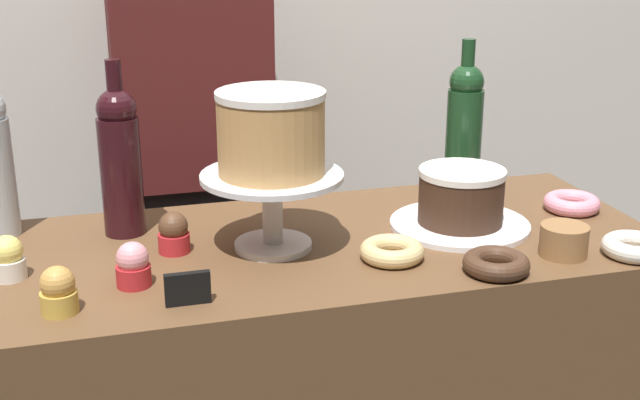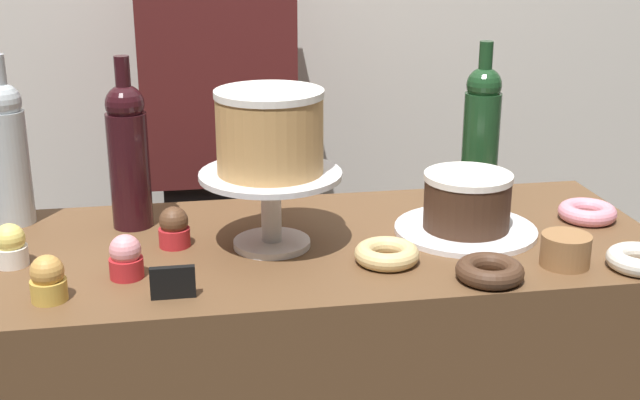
{
  "view_description": "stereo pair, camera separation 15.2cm",
  "coord_description": "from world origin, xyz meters",
  "px_view_note": "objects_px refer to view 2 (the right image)",
  "views": [
    {
      "loc": [
        -0.39,
        -1.39,
        1.47
      ],
      "look_at": [
        0.0,
        0.0,
        0.98
      ],
      "focal_mm": 47.64,
      "sensor_mm": 36.0,
      "label": 1
    },
    {
      "loc": [
        -0.24,
        -1.42,
        1.47
      ],
      "look_at": [
        0.0,
        0.0,
        0.98
      ],
      "focal_mm": 47.64,
      "sensor_mm": 36.0,
      "label": 2
    }
  ],
  "objects_px": {
    "wine_bottle_dark_red": "(128,153)",
    "cupcake_chocolate": "(174,228)",
    "white_layer_cake": "(270,132)",
    "price_sign_chalkboard": "(173,282)",
    "barista_figure": "(221,179)",
    "wine_bottle_green": "(481,129)",
    "cupcake_strawberry": "(126,258)",
    "chocolate_round_cake": "(466,200)",
    "cake_stand_pedestal": "(271,196)",
    "cupcake_lemon": "(10,246)",
    "donut_sugar": "(640,260)",
    "donut_pink": "(587,212)",
    "donut_glazed": "(387,254)",
    "donut_chocolate": "(490,271)",
    "cookie_stack": "(566,250)",
    "wine_bottle_clear": "(8,151)",
    "cupcake_caramel": "(48,279)"
  },
  "relations": [
    {
      "from": "wine_bottle_dark_red",
      "to": "cupcake_chocolate",
      "type": "height_order",
      "value": "wine_bottle_dark_red"
    },
    {
      "from": "white_layer_cake",
      "to": "cupcake_chocolate",
      "type": "bearing_deg",
      "value": 169.94
    },
    {
      "from": "price_sign_chalkboard",
      "to": "barista_figure",
      "type": "xyz_separation_m",
      "value": [
        0.12,
        0.8,
        -0.08
      ]
    },
    {
      "from": "wine_bottle_green",
      "to": "barista_figure",
      "type": "xyz_separation_m",
      "value": [
        -0.52,
        0.4,
        -0.2
      ]
    },
    {
      "from": "wine_bottle_green",
      "to": "cupcake_strawberry",
      "type": "bearing_deg",
      "value": -156.55
    },
    {
      "from": "cupcake_chocolate",
      "to": "price_sign_chalkboard",
      "type": "bearing_deg",
      "value": -91.04
    },
    {
      "from": "barista_figure",
      "to": "chocolate_round_cake",
      "type": "bearing_deg",
      "value": -54.71
    },
    {
      "from": "white_layer_cake",
      "to": "chocolate_round_cake",
      "type": "height_order",
      "value": "white_layer_cake"
    },
    {
      "from": "cake_stand_pedestal",
      "to": "cupcake_lemon",
      "type": "xyz_separation_m",
      "value": [
        -0.45,
        -0.01,
        -0.06
      ]
    },
    {
      "from": "wine_bottle_green",
      "to": "cupcake_chocolate",
      "type": "distance_m",
      "value": 0.67
    },
    {
      "from": "chocolate_round_cake",
      "to": "donut_sugar",
      "type": "xyz_separation_m",
      "value": [
        0.23,
        -0.22,
        -0.05
      ]
    },
    {
      "from": "white_layer_cake",
      "to": "price_sign_chalkboard",
      "type": "bearing_deg",
      "value": -133.06
    },
    {
      "from": "chocolate_round_cake",
      "to": "white_layer_cake",
      "type": "bearing_deg",
      "value": -177.98
    },
    {
      "from": "donut_pink",
      "to": "cupcake_strawberry",
      "type": "bearing_deg",
      "value": -171.57
    },
    {
      "from": "cupcake_lemon",
      "to": "donut_pink",
      "type": "xyz_separation_m",
      "value": [
        1.07,
        0.04,
        -0.02
      ]
    },
    {
      "from": "white_layer_cake",
      "to": "donut_sugar",
      "type": "distance_m",
      "value": 0.66
    },
    {
      "from": "white_layer_cake",
      "to": "price_sign_chalkboard",
      "type": "height_order",
      "value": "white_layer_cake"
    },
    {
      "from": "white_layer_cake",
      "to": "donut_glazed",
      "type": "height_order",
      "value": "white_layer_cake"
    },
    {
      "from": "chocolate_round_cake",
      "to": "donut_chocolate",
      "type": "xyz_separation_m",
      "value": [
        -0.03,
        -0.22,
        -0.05
      ]
    },
    {
      "from": "cupcake_chocolate",
      "to": "price_sign_chalkboard",
      "type": "height_order",
      "value": "cupcake_chocolate"
    },
    {
      "from": "cookie_stack",
      "to": "donut_pink",
      "type": "bearing_deg",
      "value": 55.2
    },
    {
      "from": "cupcake_chocolate",
      "to": "chocolate_round_cake",
      "type": "bearing_deg",
      "value": -1.88
    },
    {
      "from": "white_layer_cake",
      "to": "chocolate_round_cake",
      "type": "relative_size",
      "value": 1.15
    },
    {
      "from": "cupcake_chocolate",
      "to": "donut_chocolate",
      "type": "xyz_separation_m",
      "value": [
        0.51,
        -0.24,
        -0.02
      ]
    },
    {
      "from": "white_layer_cake",
      "to": "donut_sugar",
      "type": "bearing_deg",
      "value": -18.85
    },
    {
      "from": "wine_bottle_clear",
      "to": "price_sign_chalkboard",
      "type": "height_order",
      "value": "wine_bottle_clear"
    },
    {
      "from": "wine_bottle_clear",
      "to": "price_sign_chalkboard",
      "type": "xyz_separation_m",
      "value": [
        0.3,
        -0.4,
        -0.12
      ]
    },
    {
      "from": "cupcake_strawberry",
      "to": "barista_figure",
      "type": "distance_m",
      "value": 0.74
    },
    {
      "from": "white_layer_cake",
      "to": "barista_figure",
      "type": "xyz_separation_m",
      "value": [
        -0.06,
        0.61,
        -0.27
      ]
    },
    {
      "from": "cupcake_caramel",
      "to": "cookie_stack",
      "type": "height_order",
      "value": "cupcake_caramel"
    },
    {
      "from": "wine_bottle_green",
      "to": "donut_chocolate",
      "type": "bearing_deg",
      "value": -107.17
    },
    {
      "from": "wine_bottle_green",
      "to": "barista_figure",
      "type": "relative_size",
      "value": 0.2
    },
    {
      "from": "cupcake_caramel",
      "to": "cupcake_strawberry",
      "type": "height_order",
      "value": "same"
    },
    {
      "from": "cupcake_strawberry",
      "to": "cake_stand_pedestal",
      "type": "bearing_deg",
      "value": 20.92
    },
    {
      "from": "wine_bottle_dark_red",
      "to": "donut_sugar",
      "type": "height_order",
      "value": "wine_bottle_dark_red"
    },
    {
      "from": "wine_bottle_clear",
      "to": "cupcake_chocolate",
      "type": "relative_size",
      "value": 4.38
    },
    {
      "from": "price_sign_chalkboard",
      "to": "cake_stand_pedestal",
      "type": "bearing_deg",
      "value": 46.94
    },
    {
      "from": "cake_stand_pedestal",
      "to": "donut_glazed",
      "type": "distance_m",
      "value": 0.23
    },
    {
      "from": "cupcake_chocolate",
      "to": "donut_glazed",
      "type": "distance_m",
      "value": 0.38
    },
    {
      "from": "barista_figure",
      "to": "cupcake_chocolate",
      "type": "bearing_deg",
      "value": -101.12
    },
    {
      "from": "wine_bottle_green",
      "to": "cupcake_chocolate",
      "type": "bearing_deg",
      "value": -163.9
    },
    {
      "from": "cupcake_strawberry",
      "to": "wine_bottle_clear",
      "type": "bearing_deg",
      "value": 126.45
    },
    {
      "from": "cupcake_chocolate",
      "to": "barista_figure",
      "type": "height_order",
      "value": "barista_figure"
    },
    {
      "from": "cake_stand_pedestal",
      "to": "cupcake_chocolate",
      "type": "xyz_separation_m",
      "value": [
        -0.17,
        0.03,
        -0.06
      ]
    },
    {
      "from": "price_sign_chalkboard",
      "to": "wine_bottle_clear",
      "type": "bearing_deg",
      "value": 127.05
    },
    {
      "from": "chocolate_round_cake",
      "to": "cookie_stack",
      "type": "bearing_deg",
      "value": -57.82
    },
    {
      "from": "cupcake_lemon",
      "to": "cookie_stack",
      "type": "relative_size",
      "value": 0.88
    },
    {
      "from": "cupcake_chocolate",
      "to": "donut_chocolate",
      "type": "bearing_deg",
      "value": -25.16
    },
    {
      "from": "donut_chocolate",
      "to": "cupcake_chocolate",
      "type": "bearing_deg",
      "value": 154.84
    },
    {
      "from": "wine_bottle_clear",
      "to": "cupcake_caramel",
      "type": "xyz_separation_m",
      "value": [
        0.11,
        -0.37,
        -0.11
      ]
    }
  ]
}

